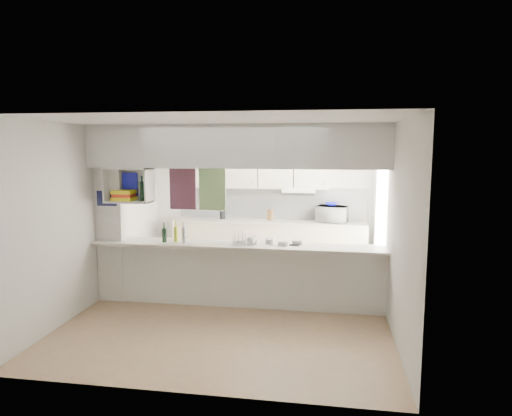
% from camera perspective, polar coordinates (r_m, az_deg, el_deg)
% --- Properties ---
extents(floor, '(4.80, 4.80, 0.00)m').
position_cam_1_polar(floor, '(6.79, -2.43, -12.11)').
color(floor, '#A17B5D').
rests_on(floor, ground).
extents(ceiling, '(4.80, 4.80, 0.00)m').
position_cam_1_polar(ceiling, '(6.39, -2.57, 10.39)').
color(ceiling, white).
rests_on(ceiling, wall_back).
extents(wall_back, '(4.20, 0.00, 4.20)m').
position_cam_1_polar(wall_back, '(8.81, 0.62, 1.20)').
color(wall_back, silver).
rests_on(wall_back, floor).
extents(wall_left, '(0.00, 4.80, 4.80)m').
position_cam_1_polar(wall_left, '(7.18, -19.16, -0.73)').
color(wall_left, silver).
rests_on(wall_left, floor).
extents(wall_right, '(0.00, 4.80, 4.80)m').
position_cam_1_polar(wall_right, '(6.39, 16.30, -1.62)').
color(wall_right, silver).
rests_on(wall_right, floor).
extents(servery_partition, '(4.20, 0.50, 2.60)m').
position_cam_1_polar(servery_partition, '(6.45, -4.03, 1.99)').
color(servery_partition, silver).
rests_on(servery_partition, floor).
extents(cubby_shelf, '(0.65, 0.35, 0.50)m').
position_cam_1_polar(cubby_shelf, '(6.84, -15.61, 2.48)').
color(cubby_shelf, white).
rests_on(cubby_shelf, bulkhead).
extents(kitchen_run, '(3.60, 0.63, 2.24)m').
position_cam_1_polar(kitchen_run, '(8.60, 1.41, -2.17)').
color(kitchen_run, beige).
rests_on(kitchen_run, floor).
extents(microwave, '(0.62, 0.50, 0.30)m').
position_cam_1_polar(microwave, '(8.46, 9.53, -0.76)').
color(microwave, white).
rests_on(microwave, bench_top).
extents(bowl, '(0.23, 0.23, 0.06)m').
position_cam_1_polar(bowl, '(8.46, 9.38, 0.45)').
color(bowl, '#0C0F86').
rests_on(bowl, microwave).
extents(dish_rack, '(0.39, 0.32, 0.19)m').
position_cam_1_polar(dish_rack, '(6.54, -1.43, -3.80)').
color(dish_rack, silver).
rests_on(dish_rack, breakfast_bar).
extents(cup, '(0.15, 0.15, 0.10)m').
position_cam_1_polar(cup, '(6.43, -0.59, -4.11)').
color(cup, white).
rests_on(cup, dish_rack).
extents(wine_bottles, '(0.36, 0.14, 0.32)m').
position_cam_1_polar(wine_bottles, '(6.72, -10.07, -3.25)').
color(wine_bottles, black).
rests_on(wine_bottles, breakfast_bar).
extents(plastic_tubs, '(0.52, 0.22, 0.07)m').
position_cam_1_polar(plastic_tubs, '(6.50, 3.20, -4.29)').
color(plastic_tubs, silver).
rests_on(plastic_tubs, breakfast_bar).
extents(utensil_jar, '(0.10, 0.10, 0.14)m').
position_cam_1_polar(utensil_jar, '(8.74, -4.21, -0.93)').
color(utensil_jar, black).
rests_on(utensil_jar, bench_top).
extents(knife_block, '(0.12, 0.11, 0.20)m').
position_cam_1_polar(knife_block, '(8.60, 1.78, -0.86)').
color(knife_block, brown).
rests_on(knife_block, bench_top).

